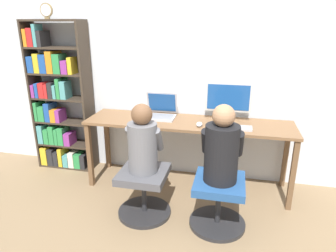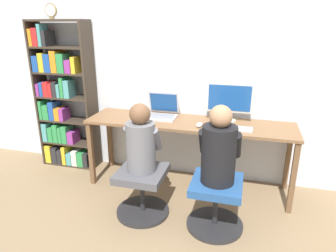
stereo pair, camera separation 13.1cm
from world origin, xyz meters
The scene contains 13 objects.
ground_plane centered at (0.00, 0.00, 0.00)m, with size 14.00×14.00×0.00m, color #846B4C.
wall_back centered at (0.00, 0.62, 1.30)m, with size 10.00×0.05×2.60m.
desk centered at (0.00, 0.28, 0.70)m, with size 2.23×0.56×0.78m.
desktop_monitor centered at (0.40, 0.42, 1.00)m, with size 0.49×0.16×0.41m.
laptop centered at (-0.34, 0.38, 0.83)m, with size 0.36×0.33×0.27m.
keyboard centered at (0.44, 0.16, 0.79)m, with size 0.45×0.13×0.03m.
computer_mouse_by_keyboard centered at (0.13, 0.15, 0.80)m, with size 0.06×0.11×0.04m.
office_chair_left centered at (0.39, -0.37, 0.26)m, with size 0.52×0.52×0.47m.
office_chair_right centered at (-0.32, -0.35, 0.26)m, with size 0.52×0.52×0.47m.
person_at_monitor centered at (0.39, -0.37, 0.77)m, with size 0.36×0.33×0.69m.
person_at_laptop centered at (-0.32, -0.35, 0.76)m, with size 0.33×0.30×0.65m.
bookshelf centered at (-1.66, 0.42, 0.84)m, with size 0.73×0.27×1.82m.
desk_clock centered at (-1.62, 0.37, 1.91)m, with size 0.15×0.03×0.17m.
Camera 1 is at (0.47, -2.76, 1.78)m, focal length 32.00 mm.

